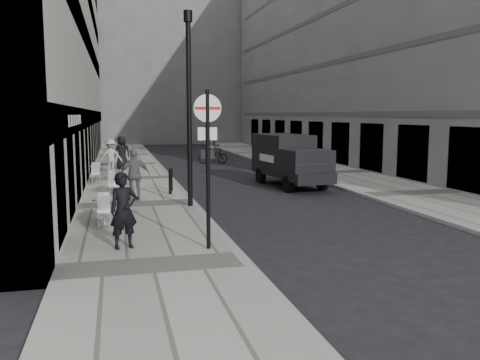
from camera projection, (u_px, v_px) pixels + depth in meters
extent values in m
plane|color=black|center=(282.00, 308.00, 8.68)|extent=(120.00, 120.00, 0.00)
cube|color=#ABA59A|center=(130.00, 179.00, 25.53)|extent=(4.00, 60.00, 0.12)
cube|color=#ABA59A|center=(333.00, 173.00, 28.14)|extent=(4.00, 60.00, 0.12)
cube|color=beige|center=(53.00, 16.00, 29.69)|extent=(4.00, 45.00, 18.00)
cube|color=gray|center=(365.00, 14.00, 34.30)|extent=(6.00, 45.00, 20.00)
cube|color=gray|center=(148.00, 50.00, 61.54)|extent=(24.00, 16.00, 22.00)
imported|color=black|center=(124.00, 210.00, 12.01)|extent=(0.76, 0.61, 1.83)
cylinder|color=black|center=(208.00, 170.00, 11.87)|extent=(0.10, 0.10, 3.74)
cylinder|color=white|center=(207.00, 108.00, 11.68)|extent=(0.64, 0.09, 0.64)
cube|color=#B21414|center=(208.00, 108.00, 11.67)|extent=(0.59, 0.06, 0.06)
cube|color=white|center=(207.00, 134.00, 11.79)|extent=(0.45, 0.06, 0.30)
cylinder|color=black|center=(189.00, 114.00, 17.34)|extent=(0.17, 0.17, 6.37)
cylinder|color=black|center=(188.00, 16.00, 16.92)|extent=(0.30, 0.30, 0.37)
cylinder|color=black|center=(171.00, 180.00, 21.17)|extent=(0.12, 0.12, 0.91)
cylinder|color=black|center=(170.00, 182.00, 20.28)|extent=(0.13, 0.13, 0.94)
cylinder|color=black|center=(288.00, 184.00, 21.48)|extent=(0.33, 0.76, 0.74)
cylinder|color=black|center=(322.00, 182.00, 22.01)|extent=(0.33, 0.76, 0.74)
cylinder|color=black|center=(261.00, 175.00, 24.43)|extent=(0.33, 0.76, 0.74)
cylinder|color=black|center=(291.00, 174.00, 24.96)|extent=(0.33, 0.76, 0.74)
cube|color=black|center=(283.00, 154.00, 23.86)|extent=(2.16, 3.50, 1.85)
cube|color=black|center=(307.00, 165.00, 21.56)|extent=(2.00, 1.84, 1.30)
cube|color=#1E2328|center=(315.00, 158.00, 20.86)|extent=(1.64, 0.48, 0.68)
imported|color=black|center=(213.00, 156.00, 34.08)|extent=(1.98, 0.72, 1.03)
imported|color=#4E4E52|center=(213.00, 147.00, 34.00)|extent=(0.96, 0.76, 1.95)
imported|color=slate|center=(135.00, 175.00, 18.69)|extent=(1.19, 0.65, 1.93)
imported|color=#BAB4AB|center=(111.00, 156.00, 27.51)|extent=(1.26, 0.80, 1.86)
imported|color=black|center=(122.00, 152.00, 29.67)|extent=(1.06, 0.82, 1.92)
cylinder|color=silver|center=(105.00, 223.00, 14.86)|extent=(0.42, 0.42, 0.03)
cylinder|color=silver|center=(104.00, 211.00, 14.81)|extent=(0.06, 0.06, 0.71)
cylinder|color=silver|center=(104.00, 199.00, 14.77)|extent=(0.67, 0.67, 0.03)
cylinder|color=silver|center=(96.00, 182.00, 23.72)|extent=(0.44, 0.44, 0.03)
cylinder|color=silver|center=(96.00, 175.00, 23.67)|extent=(0.06, 0.06, 0.75)
cylinder|color=silver|center=(96.00, 167.00, 23.62)|extent=(0.70, 0.70, 0.03)
cylinder|color=silver|center=(114.00, 195.00, 19.96)|extent=(0.46, 0.46, 0.03)
cylinder|color=silver|center=(114.00, 186.00, 19.91)|extent=(0.06, 0.06, 0.77)
cylinder|color=silver|center=(113.00, 176.00, 19.86)|extent=(0.73, 0.73, 0.03)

